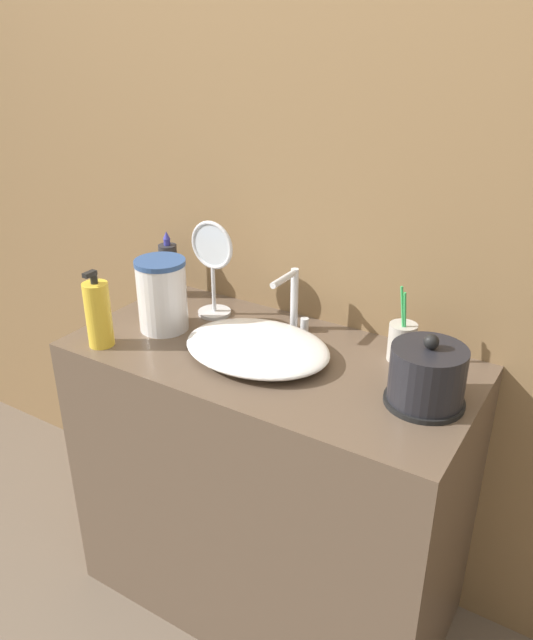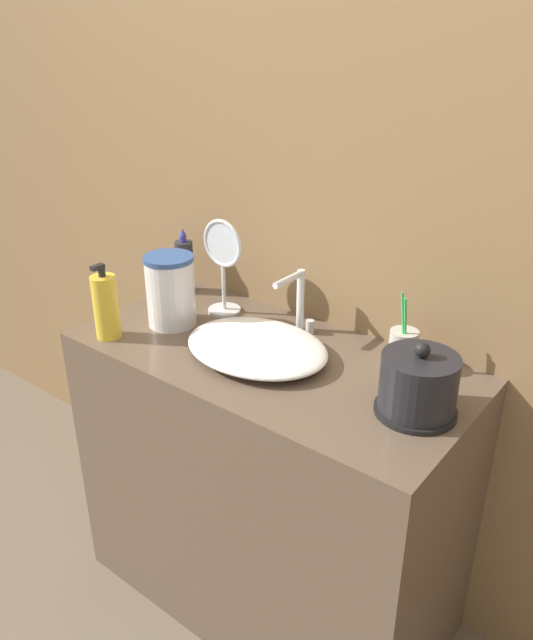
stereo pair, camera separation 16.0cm
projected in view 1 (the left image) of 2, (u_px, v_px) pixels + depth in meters
wall_back at (324, 171)px, 1.68m from camera, size 6.00×0.04×2.60m
vanity_counter at (268, 484)px, 1.83m from camera, size 1.09×0.53×0.87m
sink_basin at (257, 347)px, 1.63m from camera, size 0.40×0.31×0.05m
faucet at (293, 298)px, 1.73m from camera, size 0.06×0.13×0.18m
electric_kettle at (427, 378)px, 1.41m from camera, size 0.19×0.19×0.18m
toothbrush_cup at (402, 341)px, 1.60m from camera, size 0.07×0.07×0.21m
lotion_bottle at (98, 314)px, 1.66m from camera, size 0.07×0.07×0.22m
shampoo_bottle at (169, 269)px, 1.98m from camera, size 0.06×0.06×0.21m
vanity_mirror at (213, 263)px, 1.81m from camera, size 0.14×0.10×0.29m
water_pitcher at (162, 295)px, 1.75m from camera, size 0.14×0.14×0.21m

